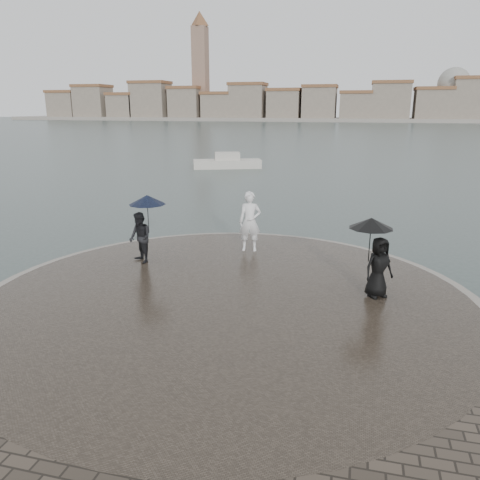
# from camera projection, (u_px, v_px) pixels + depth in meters

# --- Properties ---
(ground) EXTENTS (400.00, 400.00, 0.00)m
(ground) POSITION_uv_depth(u_px,v_px,m) (173.00, 389.00, 8.37)
(ground) COLOR #2B3835
(ground) RESTS_ON ground
(kerb_ring) EXTENTS (12.50, 12.50, 0.32)m
(kerb_ring) POSITION_uv_depth(u_px,v_px,m) (227.00, 304.00, 11.58)
(kerb_ring) COLOR gray
(kerb_ring) RESTS_ON ground
(quay_tip) EXTENTS (11.90, 11.90, 0.36)m
(quay_tip) POSITION_uv_depth(u_px,v_px,m) (227.00, 303.00, 11.58)
(quay_tip) COLOR #2D261E
(quay_tip) RESTS_ON ground
(statue) EXTENTS (0.77, 0.57, 1.93)m
(statue) POSITION_uv_depth(u_px,v_px,m) (250.00, 222.00, 14.97)
(statue) COLOR white
(statue) RESTS_ON quay_tip
(visitor_left) EXTENTS (1.26, 1.10, 2.04)m
(visitor_left) POSITION_uv_depth(u_px,v_px,m) (142.00, 225.00, 13.78)
(visitor_left) COLOR black
(visitor_left) RESTS_ON quay_tip
(visitor_right) EXTENTS (1.22, 1.07, 1.95)m
(visitor_right) POSITION_uv_depth(u_px,v_px,m) (376.00, 252.00, 11.29)
(visitor_right) COLOR black
(visitor_right) RESTS_ON quay_tip
(far_skyline) EXTENTS (260.00, 20.00, 37.00)m
(far_skyline) POSITION_uv_depth(u_px,v_px,m) (337.00, 105.00, 158.01)
(far_skyline) COLOR gray
(far_skyline) RESTS_ON ground
(boats) EXTENTS (36.34, 8.61, 1.50)m
(boats) POSITION_uv_depth(u_px,v_px,m) (422.00, 166.00, 36.92)
(boats) COLOR beige
(boats) RESTS_ON ground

